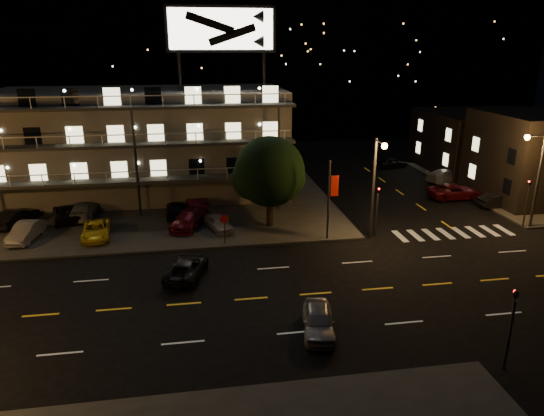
{
  "coord_description": "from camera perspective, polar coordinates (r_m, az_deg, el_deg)",
  "views": [
    {
      "loc": [
        -4.85,
        -25.85,
        14.42
      ],
      "look_at": [
        0.55,
        8.0,
        3.01
      ],
      "focal_mm": 32.0,
      "sensor_mm": 36.0,
      "label": 1
    }
  ],
  "objects": [
    {
      "name": "ground",
      "position": [
        30.0,
        1.39,
        -10.33
      ],
      "size": [
        140.0,
        140.0,
        0.0
      ],
      "primitive_type": "plane",
      "color": "black",
      "rests_on": "ground"
    },
    {
      "name": "curb_nw",
      "position": [
        48.91,
        -19.42,
        0.27
      ],
      "size": [
        44.0,
        24.0,
        0.15
      ],
      "primitive_type": "cube",
      "color": "#333331",
      "rests_on": "ground"
    },
    {
      "name": "curb_ne",
      "position": [
        59.35,
        27.29,
        2.33
      ],
      "size": [
        16.0,
        24.0,
        0.15
      ],
      "primitive_type": "cube",
      "color": "#333331",
      "rests_on": "ground"
    },
    {
      "name": "motel",
      "position": [
        50.81,
        -14.79,
        7.51
      ],
      "size": [
        28.0,
        13.8,
        18.1
      ],
      "color": "gray",
      "rests_on": "ground"
    },
    {
      "name": "side_bldg_back",
      "position": [
        65.06,
        23.68,
        7.2
      ],
      "size": [
        14.06,
        12.0,
        7.0
      ],
      "color": "black",
      "rests_on": "ground"
    },
    {
      "name": "hill_backdrop",
      "position": [
        94.69,
        -10.13,
        16.4
      ],
      "size": [
        120.0,
        25.0,
        24.0
      ],
      "color": "black",
      "rests_on": "ground"
    },
    {
      "name": "streetlight_nc",
      "position": [
        37.54,
        12.11,
        3.39
      ],
      "size": [
        0.44,
        1.92,
        8.0
      ],
      "color": "#2D2D30",
      "rests_on": "ground"
    },
    {
      "name": "streetlight_ne",
      "position": [
        44.54,
        28.59,
        3.88
      ],
      "size": [
        1.92,
        0.44,
        8.0
      ],
      "color": "#2D2D30",
      "rests_on": "ground"
    },
    {
      "name": "signal_nw",
      "position": [
        38.89,
        12.27,
        0.22
      ],
      "size": [
        0.2,
        0.27,
        4.6
      ],
      "color": "#2D2D30",
      "rests_on": "ground"
    },
    {
      "name": "signal_sw",
      "position": [
        25.17,
        26.37,
        -11.8
      ],
      "size": [
        0.2,
        0.27,
        4.6
      ],
      "color": "#2D2D30",
      "rests_on": "ground"
    },
    {
      "name": "signal_ne",
      "position": [
        45.18,
        27.85,
        1.01
      ],
      "size": [
        0.27,
        0.2,
        4.6
      ],
      "color": "#2D2D30",
      "rests_on": "ground"
    },
    {
      "name": "banner_north",
      "position": [
        37.32,
        6.8,
        1.14
      ],
      "size": [
        0.83,
        0.16,
        6.4
      ],
      "color": "#2D2D30",
      "rests_on": "ground"
    },
    {
      "name": "stop_sign",
      "position": [
        36.74,
        -5.62,
        -1.93
      ],
      "size": [
        0.91,
        0.11,
        2.61
      ],
      "color": "#2D2D30",
      "rests_on": "ground"
    },
    {
      "name": "tree",
      "position": [
        39.49,
        -0.36,
        4.05
      ],
      "size": [
        5.99,
        5.77,
        7.55
      ],
      "color": "black",
      "rests_on": "curb_nw"
    },
    {
      "name": "lot_car_1",
      "position": [
        42.15,
        -27.0,
        -2.49
      ],
      "size": [
        2.0,
        4.33,
        1.38
      ],
      "primitive_type": "imported",
      "rotation": [
        0.0,
        0.0,
        -0.13
      ],
      "color": "#97979D",
      "rests_on": "curb_nw"
    },
    {
      "name": "lot_car_2",
      "position": [
        40.51,
        -20.0,
        -2.47
      ],
      "size": [
        2.49,
        4.58,
        1.22
      ],
      "primitive_type": "imported",
      "rotation": [
        0.0,
        0.0,
        0.11
      ],
      "color": "yellow",
      "rests_on": "curb_nw"
    },
    {
      "name": "lot_car_3",
      "position": [
        40.87,
        -9.66,
        -1.23
      ],
      "size": [
        3.83,
        5.37,
        1.44
      ],
      "primitive_type": "imported",
      "rotation": [
        0.0,
        0.0,
        -0.41
      ],
      "color": "#5F0D17",
      "rests_on": "curb_nw"
    },
    {
      "name": "lot_car_4",
      "position": [
        39.78,
        -6.28,
        -1.78
      ],
      "size": [
        2.62,
        3.91,
        1.24
      ],
      "primitive_type": "imported",
      "rotation": [
        0.0,
        0.0,
        0.35
      ],
      "color": "#97979D",
      "rests_on": "curb_nw"
    },
    {
      "name": "lot_car_5",
      "position": [
        45.92,
        -27.88,
        -0.97
      ],
      "size": [
        2.92,
        4.61,
        1.43
      ],
      "primitive_type": "imported",
      "rotation": [
        0.0,
        0.0,
        2.79
      ],
      "color": "black",
      "rests_on": "curb_nw"
    },
    {
      "name": "lot_car_6",
      "position": [
        45.54,
        -22.97,
        -0.49
      ],
      "size": [
        3.42,
        5.17,
        1.32
      ],
      "primitive_type": "imported",
      "rotation": [
        0.0,
        0.0,
        3.42
      ],
      "color": "black",
      "rests_on": "curb_nw"
    },
    {
      "name": "lot_car_7",
      "position": [
        45.6,
        -21.23,
        -0.19
      ],
      "size": [
        2.0,
        4.9,
        1.42
      ],
      "primitive_type": "imported",
      "rotation": [
        0.0,
        0.0,
        3.14
      ],
      "color": "#97979D",
      "rests_on": "curb_nw"
    },
    {
      "name": "lot_car_8",
      "position": [
        43.5,
        -11.23,
        -0.12
      ],
      "size": [
        1.84,
        4.25,
        1.43
      ],
      "primitive_type": "imported",
      "rotation": [
        0.0,
        0.0,
        3.18
      ],
      "color": "black",
      "rests_on": "curb_nw"
    },
    {
      "name": "lot_car_9",
      "position": [
        43.91,
        -8.85,
        0.21
      ],
      "size": [
        2.03,
        4.54,
        1.45
      ],
      "primitive_type": "imported",
      "rotation": [
        0.0,
        0.0,
        3.26
      ],
      "color": "#5F0D17",
      "rests_on": "curb_nw"
    },
    {
      "name": "side_car_0",
      "position": [
        50.41,
        25.2,
        0.77
      ],
      "size": [
        4.04,
        1.42,
        1.33
      ],
      "primitive_type": "imported",
      "rotation": [
        0.0,
        0.0,
        1.57
      ],
      "color": "black",
      "rests_on": "ground"
    },
    {
      "name": "side_car_1",
      "position": [
        51.65,
        20.72,
        1.83
      ],
      "size": [
        5.38,
        2.56,
        1.48
      ],
      "primitive_type": "imported",
      "rotation": [
        0.0,
        0.0,
        1.59
      ],
      "color": "#5F0D17",
      "rests_on": "ground"
    },
    {
      "name": "side_car_2",
      "position": [
        57.82,
        19.78,
        3.61
      ],
      "size": [
        5.45,
        3.89,
        1.46
      ],
      "primitive_type": "imported",
      "rotation": [
        0.0,
        0.0,
        1.98
      ],
      "color": "#97979D",
      "rests_on": "ground"
    },
    {
      "name": "side_car_3",
      "position": [
        62.84,
        13.91,
        5.22
      ],
      "size": [
        4.15,
        2.46,
        1.32
      ],
      "primitive_type": "imported",
      "rotation": [
        0.0,
        0.0,
        1.82
      ],
      "color": "black",
      "rests_on": "ground"
    },
    {
      "name": "road_car_east",
      "position": [
        26.4,
        5.47,
        -13.04
      ],
      "size": [
        2.32,
        4.24,
        1.37
      ],
      "primitive_type": "imported",
      "rotation": [
        0.0,
        0.0,
        -0.18
      ],
      "color": "#97979D",
      "rests_on": "ground"
    },
    {
      "name": "road_car_west",
      "position": [
        32.58,
        -10.03,
        -6.93
      ],
      "size": [
        3.33,
        4.98,
        1.27
      ],
      "primitive_type": "imported",
      "rotation": [
        0.0,
        0.0,
        2.85
      ],
      "color": "black",
      "rests_on": "ground"
    }
  ]
}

